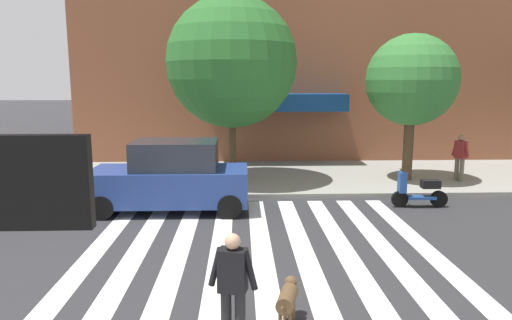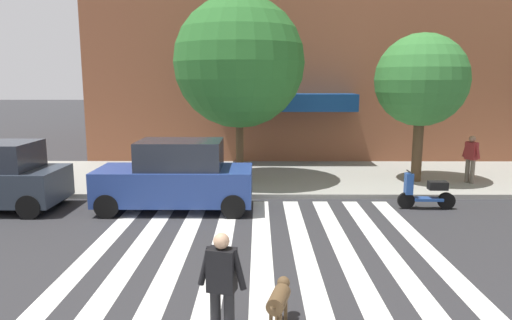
% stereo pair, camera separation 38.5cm
% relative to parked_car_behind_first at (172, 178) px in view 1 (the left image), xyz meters
% --- Properties ---
extents(ground_plane, '(160.00, 160.00, 0.00)m').
position_rel_parked_car_behind_first_xyz_m(ground_plane, '(2.14, -5.07, -0.95)').
color(ground_plane, '#2B2B2D').
extents(sidewalk_far, '(80.00, 6.00, 0.15)m').
position_rel_parked_car_behind_first_xyz_m(sidewalk_far, '(2.14, 4.21, -0.88)').
color(sidewalk_far, gray).
rests_on(sidewalk_far, ground_plane).
extents(crosswalk_stripes, '(7.65, 11.95, 0.01)m').
position_rel_parked_car_behind_first_xyz_m(crosswalk_stripes, '(2.39, -5.07, -0.95)').
color(crosswalk_stripes, silver).
rests_on(crosswalk_stripes, ground_plane).
extents(parked_car_behind_first, '(4.36, 1.87, 2.00)m').
position_rel_parked_car_behind_first_xyz_m(parked_car_behind_first, '(0.00, 0.00, 0.00)').
color(parked_car_behind_first, navy).
rests_on(parked_car_behind_first, ground_plane).
extents(parked_scooter, '(1.63, 0.50, 1.11)m').
position_rel_parked_car_behind_first_xyz_m(parked_scooter, '(7.14, 0.12, -0.47)').
color(parked_scooter, black).
rests_on(parked_scooter, ground_plane).
extents(street_tree_nearest, '(4.45, 4.45, 6.33)m').
position_rel_parked_car_behind_first_xyz_m(street_tree_nearest, '(1.67, 3.23, 3.30)').
color(street_tree_nearest, '#4C3823').
rests_on(street_tree_nearest, sidewalk_far).
extents(street_tree_middle, '(3.16, 3.16, 5.09)m').
position_rel_parked_car_behind_first_xyz_m(street_tree_middle, '(7.88, 3.23, 2.69)').
color(street_tree_middle, '#4C3823').
rests_on(street_tree_middle, sidewalk_far).
extents(pedestrian_dog_walker, '(0.70, 0.33, 1.64)m').
position_rel_parked_car_behind_first_xyz_m(pedestrian_dog_walker, '(1.82, -6.88, -0.02)').
color(pedestrian_dog_walker, black).
rests_on(pedestrian_dog_walker, ground_plane).
extents(dog_on_leash, '(0.41, 0.96, 0.65)m').
position_rel_parked_car_behind_first_xyz_m(dog_on_leash, '(2.64, -6.34, -0.51)').
color(dog_on_leash, brown).
rests_on(dog_on_leash, ground_plane).
extents(pedestrian_bystander, '(0.41, 0.66, 1.64)m').
position_rel_parked_car_behind_first_xyz_m(pedestrian_bystander, '(9.63, 2.92, 0.13)').
color(pedestrian_bystander, '#6B6051').
rests_on(pedestrian_bystander, sidewalk_far).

